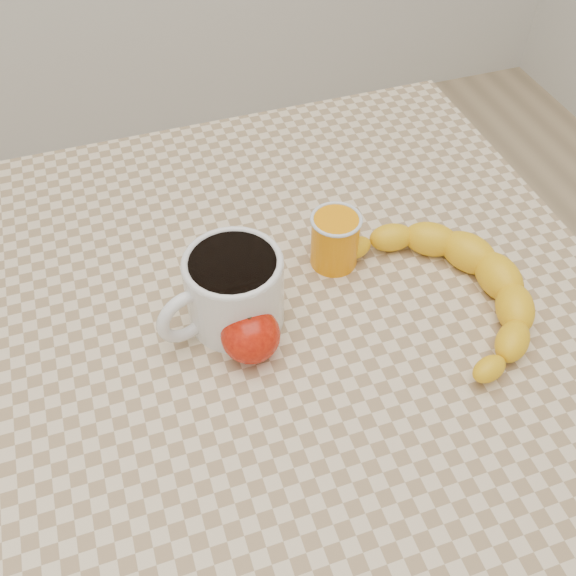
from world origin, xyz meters
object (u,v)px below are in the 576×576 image
object	(u,v)px
table	(288,341)
coffee_mug	(232,288)
banana	(451,288)
orange_juice_glass	(335,239)
apple	(251,335)

from	to	relation	value
table	coffee_mug	bearing A→B (deg)	-174.02
banana	orange_juice_glass	bearing A→B (deg)	128.50
table	apple	distance (m)	0.15
coffee_mug	orange_juice_glass	xyz separation A→B (m)	(0.15, 0.05, -0.01)
apple	orange_juice_glass	bearing A→B (deg)	36.62
table	banana	distance (m)	0.22
table	orange_juice_glass	world-z (taller)	orange_juice_glass
table	banana	world-z (taller)	banana
apple	table	bearing A→B (deg)	43.81
coffee_mug	orange_juice_glass	distance (m)	0.15
banana	apple	bearing A→B (deg)	172.91
coffee_mug	banana	xyz separation A→B (m)	(0.25, -0.06, -0.03)
apple	banana	world-z (taller)	apple
orange_juice_glass	apple	bearing A→B (deg)	-143.38
orange_juice_glass	apple	size ratio (longest dim) A/B	1.00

